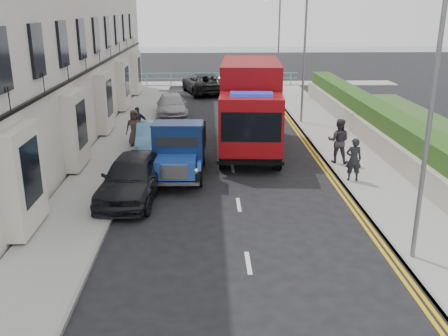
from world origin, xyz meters
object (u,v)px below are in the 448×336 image
parked_car_front (133,177)px  lamp_near (426,110)px  lamp_mid (302,52)px  pedestrian_east_near (354,159)px  lamp_far (277,40)px  red_lorry (250,104)px  bedford_lorry (179,154)px

parked_car_front → lamp_near: bearing=-24.9°
lamp_near → lamp_mid: (0.00, 16.00, 0.00)m
pedestrian_east_near → lamp_near: bearing=91.2°
lamp_far → pedestrian_east_near: lamp_far is taller
lamp_far → parked_car_front: bearing=-110.1°
lamp_far → red_lorry: bearing=-102.0°
lamp_far → bedford_lorry: (-6.30, -19.33, -2.98)m
lamp_near → bedford_lorry: 9.65m
lamp_mid → lamp_near: bearing=-90.0°
lamp_near → red_lorry: bearing=106.5°
lamp_far → bedford_lorry: lamp_far is taller
bedford_lorry → red_lorry: 5.31m
bedford_lorry → lamp_near: bearing=-44.8°
lamp_near → lamp_far: bearing=90.0°
bedford_lorry → parked_car_front: (-1.48, -1.94, -0.24)m
lamp_mid → bedford_lorry: size_ratio=1.47×
lamp_far → lamp_near: bearing=-90.0°
red_lorry → pedestrian_east_near: red_lorry is taller
parked_car_front → pedestrian_east_near: 8.10m
lamp_far → bedford_lorry: size_ratio=1.47×
lamp_far → pedestrian_east_near: bearing=-89.4°
lamp_far → red_lorry: lamp_far is taller
lamp_mid → red_lorry: 6.35m
bedford_lorry → pedestrian_east_near: size_ratio=2.92×
pedestrian_east_near → lamp_far: bearing=-86.1°
pedestrian_east_near → lamp_mid: bearing=-85.4°
lamp_mid → pedestrian_east_near: lamp_mid is taller
lamp_near → bedford_lorry: lamp_near is taller
lamp_mid → parked_car_front: bearing=-124.6°
red_lorry → pedestrian_east_near: size_ratio=4.75×
bedford_lorry → lamp_mid: bearing=57.9°
lamp_near → pedestrian_east_near: bearing=87.9°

